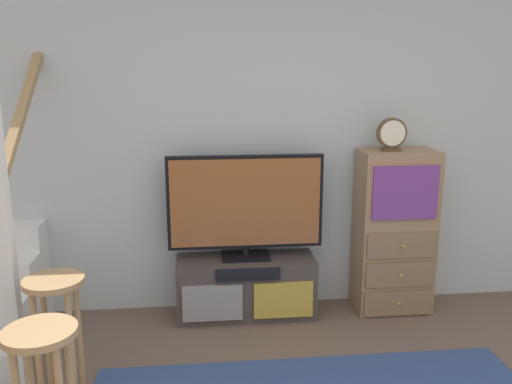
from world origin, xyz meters
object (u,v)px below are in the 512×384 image
at_px(television, 245,204).
at_px(desk_clock, 392,134).
at_px(side_cabinet, 394,232).
at_px(media_console, 246,287).
at_px(bar_stool_near, 43,366).
at_px(bar_stool_far, 56,309).

distance_m(television, desk_clock, 1.20).
height_order(television, side_cabinet, side_cabinet).
distance_m(television, side_cabinet, 1.18).
bearing_deg(media_console, bar_stool_near, -125.41).
bearing_deg(television, bar_stool_far, -141.12).
relative_size(media_console, bar_stool_far, 1.45).
bearing_deg(bar_stool_far, desk_clock, 22.01).
bearing_deg(bar_stool_near, desk_clock, 34.88).
distance_m(television, bar_stool_near, 1.91).
xyz_separation_m(side_cabinet, bar_stool_near, (-2.23, -1.52, -0.10)).
bearing_deg(bar_stool_far, television, 38.88).
bearing_deg(media_console, side_cabinet, 0.50).
bearing_deg(desk_clock, television, 178.49).
bearing_deg(media_console, television, 90.00).
distance_m(media_console, bar_stool_far, 1.51).
bearing_deg(side_cabinet, bar_stool_near, -145.74).
bearing_deg(television, side_cabinet, -0.67).
bearing_deg(desk_clock, media_console, 179.75).
bearing_deg(side_cabinet, media_console, -179.50).
bearing_deg(desk_clock, bar_stool_near, -145.12).
height_order(side_cabinet, bar_stool_near, side_cabinet).
bearing_deg(media_console, bar_stool_far, -141.84).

